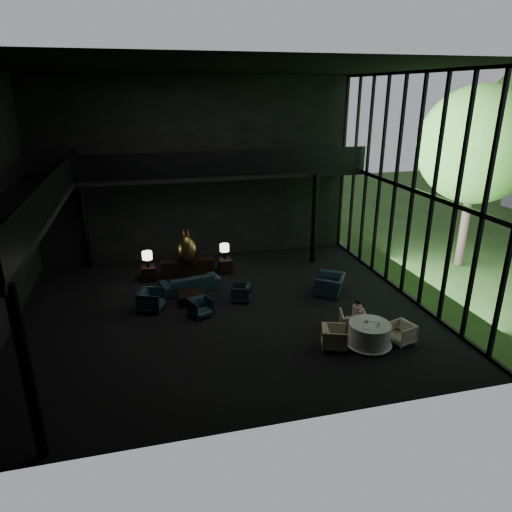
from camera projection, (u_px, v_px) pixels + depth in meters
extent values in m
cube|color=black|center=(225.00, 312.00, 16.13)|extent=(14.00, 12.00, 0.02)
cube|color=black|center=(218.00, 67.00, 13.38)|extent=(14.00, 12.00, 0.02)
cube|color=black|center=(198.00, 171.00, 20.22)|extent=(14.00, 0.04, 8.00)
cube|color=black|center=(273.00, 266.00, 9.29)|extent=(14.00, 0.04, 8.00)
cube|color=black|center=(21.00, 212.00, 13.38)|extent=(2.00, 12.00, 0.25)
cube|color=black|center=(225.00, 174.00, 19.54)|extent=(12.00, 2.00, 0.25)
cube|color=black|center=(54.00, 190.00, 13.41)|extent=(0.06, 12.00, 1.00)
cube|color=black|center=(229.00, 163.00, 18.42)|extent=(12.00, 0.06, 1.00)
cylinder|color=black|center=(28.00, 376.00, 9.10)|extent=(0.24, 0.24, 4.00)
cylinder|color=black|center=(85.00, 224.00, 19.49)|extent=(0.24, 0.24, 4.00)
cylinder|color=black|center=(314.00, 219.00, 20.18)|extent=(0.24, 0.24, 4.00)
cylinder|color=#382D23|center=(467.00, 212.00, 19.62)|extent=(0.36, 0.36, 4.90)
sphere|color=#2B5E21|center=(477.00, 145.00, 18.66)|extent=(4.80, 4.80, 4.80)
cube|color=black|center=(187.00, 268.00, 19.14)|extent=(2.19, 0.50, 0.70)
ellipsoid|color=#A6662F|center=(187.00, 248.00, 18.65)|extent=(0.75, 0.75, 1.16)
cylinder|color=#A6662F|center=(186.00, 232.00, 18.41)|extent=(0.26, 0.26, 0.23)
cube|color=black|center=(149.00, 273.00, 18.67)|extent=(0.55, 0.55, 0.61)
cylinder|color=black|center=(148.00, 263.00, 18.43)|extent=(0.12, 0.12, 0.35)
cylinder|color=white|center=(147.00, 255.00, 18.32)|extent=(0.40, 0.40, 0.32)
cube|color=black|center=(225.00, 266.00, 19.47)|extent=(0.56, 0.56, 0.61)
cylinder|color=black|center=(225.00, 255.00, 19.38)|extent=(0.11, 0.11, 0.34)
cylinder|color=white|center=(224.00, 248.00, 19.27)|extent=(0.38, 0.38, 0.31)
imported|color=#17262F|center=(190.00, 279.00, 17.66)|extent=(2.55, 1.24, 0.96)
imported|color=black|center=(151.00, 298.00, 16.07)|extent=(1.09, 1.12, 0.92)
imported|color=black|center=(241.00, 293.00, 16.86)|extent=(0.75, 0.78, 0.64)
imported|color=black|center=(201.00, 307.00, 15.69)|extent=(0.83, 0.81, 0.66)
imported|color=#142330|center=(330.00, 281.00, 17.34)|extent=(1.35, 1.49, 1.09)
cube|color=black|center=(191.00, 298.00, 16.73)|extent=(0.95, 0.95, 0.39)
cylinder|color=white|center=(369.00, 335.00, 13.86)|extent=(1.26, 1.26, 0.75)
cone|color=white|center=(368.00, 344.00, 13.97)|extent=(1.43, 1.43, 0.10)
imported|color=beige|center=(353.00, 321.00, 14.57)|extent=(1.01, 0.98, 0.85)
imported|color=#BEA88D|center=(401.00, 333.00, 14.06)|extent=(0.74, 0.77, 0.65)
imported|color=#B1A390|center=(334.00, 337.00, 13.76)|extent=(0.87, 0.90, 0.74)
cylinder|color=#F2C0D0|center=(357.00, 312.00, 14.65)|extent=(0.30, 0.30, 0.43)
sphere|color=#D8A884|center=(358.00, 303.00, 14.54)|extent=(0.22, 0.22, 0.22)
ellipsoid|color=black|center=(358.00, 302.00, 14.53)|extent=(0.23, 0.23, 0.15)
cylinder|color=white|center=(366.00, 327.00, 13.51)|extent=(0.26, 0.26, 0.01)
cylinder|color=white|center=(373.00, 320.00, 13.94)|extent=(0.26, 0.26, 0.02)
cylinder|color=white|center=(380.00, 323.00, 13.77)|extent=(0.16, 0.16, 0.01)
cylinder|color=white|center=(379.00, 323.00, 13.68)|extent=(0.10, 0.10, 0.06)
ellipsoid|color=white|center=(367.00, 321.00, 13.83)|extent=(0.15, 0.15, 0.07)
cylinder|color=#99999E|center=(378.00, 326.00, 13.53)|extent=(0.06, 0.06, 0.07)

